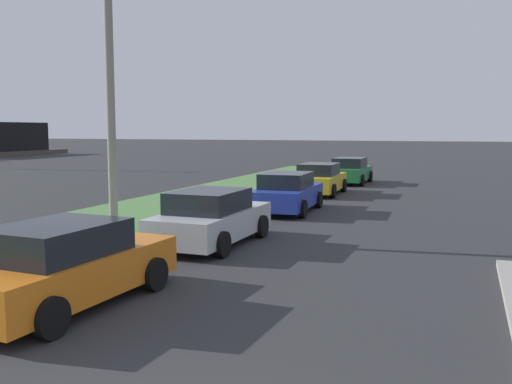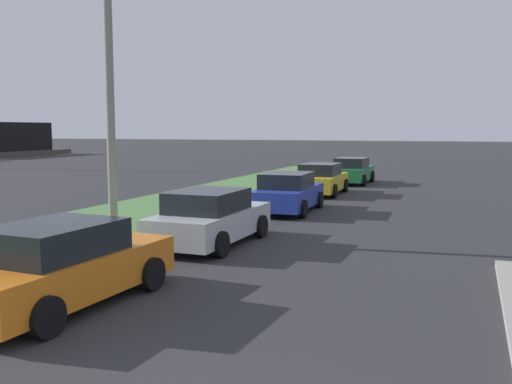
% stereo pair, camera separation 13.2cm
% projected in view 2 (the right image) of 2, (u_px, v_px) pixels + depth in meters
% --- Properties ---
extents(grass_median, '(60.00, 6.00, 0.12)m').
position_uv_depth(grass_median, '(88.00, 232.00, 16.51)').
color(grass_median, '#517F42').
rests_on(grass_median, ground).
extents(parked_car_orange, '(4.39, 2.19, 1.47)m').
position_uv_depth(parked_car_orange, '(61.00, 265.00, 9.71)').
color(parked_car_orange, orange).
rests_on(parked_car_orange, ground).
extents(parked_car_silver, '(4.31, 2.05, 1.47)m').
position_uv_depth(parked_car_silver, '(210.00, 218.00, 14.90)').
color(parked_car_silver, '#B2B5BA').
rests_on(parked_car_silver, ground).
extents(parked_car_blue, '(4.38, 2.17, 1.47)m').
position_uv_depth(parked_car_blue, '(288.00, 193.00, 20.84)').
color(parked_car_blue, '#23389E').
rests_on(parked_car_blue, ground).
extents(parked_car_yellow, '(4.35, 2.12, 1.47)m').
position_uv_depth(parked_car_yellow, '(321.00, 179.00, 26.46)').
color(parked_car_yellow, gold).
rests_on(parked_car_yellow, ground).
extents(parked_car_green, '(4.31, 2.04, 1.47)m').
position_uv_depth(parked_car_green, '(352.00, 171.00, 31.77)').
color(parked_car_green, '#1E6B38').
rests_on(parked_car_green, ground).
extents(streetlight, '(0.73, 2.86, 7.50)m').
position_uv_depth(streetlight, '(119.00, 80.00, 15.26)').
color(streetlight, gray).
rests_on(streetlight, ground).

